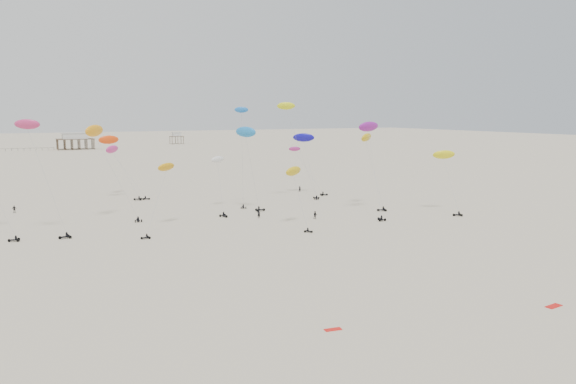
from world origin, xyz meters
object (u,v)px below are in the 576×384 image
spectator_0 (259,218)px  rig_3 (295,178)px  pavilion_main (75,142)px  pavilion_small (177,139)px

spectator_0 → rig_3: bearing=120.6°
pavilion_main → spectator_0: pavilion_main is taller
pavilion_small → spectator_0: (-60.90, -280.13, -3.49)m
pavilion_main → pavilion_small: size_ratio=2.33×
rig_3 → pavilion_small: bearing=-128.1°
pavilion_small → rig_3: size_ratio=0.71×
spectator_0 → pavilion_small: bearing=-88.8°
rig_3 → spectator_0: rig_3 is taller
pavilion_small → rig_3: bearing=-101.2°
rig_3 → spectator_0: bearing=-99.8°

